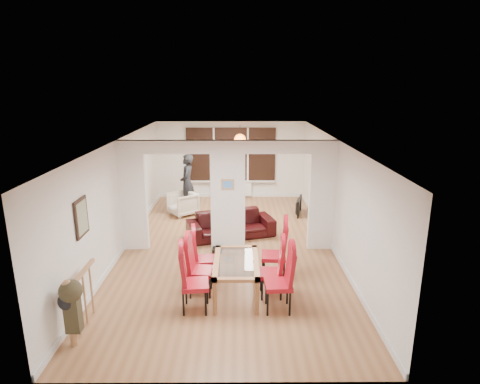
{
  "coord_description": "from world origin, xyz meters",
  "views": [
    {
      "loc": [
        0.24,
        -8.97,
        3.84
      ],
      "look_at": [
        0.29,
        0.6,
        1.23
      ],
      "focal_mm": 30.0,
      "sensor_mm": 36.0,
      "label": 1
    }
  ],
  "objects_px": {
    "armchair": "(183,204)",
    "bowl": "(230,209)",
    "dining_table": "(236,278)",
    "dining_chair_lc": "(204,256)",
    "dining_chair_ra": "(278,280)",
    "television": "(296,206)",
    "bottle": "(232,204)",
    "dining_chair_rc": "(274,252)",
    "sofa": "(231,225)",
    "dining_chair_lb": "(200,267)",
    "coffee_table": "(237,214)",
    "dining_chair_rb": "(271,269)",
    "person": "(187,183)",
    "dining_chair_la": "(195,280)"
  },
  "relations": [
    {
      "from": "dining_chair_lb",
      "to": "dining_chair_ra",
      "type": "height_order",
      "value": "dining_chair_ra"
    },
    {
      "from": "bowl",
      "to": "armchair",
      "type": "bearing_deg",
      "value": 167.4
    },
    {
      "from": "dining_table",
      "to": "dining_chair_ra",
      "type": "height_order",
      "value": "dining_chair_ra"
    },
    {
      "from": "dining_chair_la",
      "to": "dining_chair_ra",
      "type": "height_order",
      "value": "dining_chair_la"
    },
    {
      "from": "dining_chair_rb",
      "to": "armchair",
      "type": "distance_m",
      "value": 5.29
    },
    {
      "from": "dining_chair_la",
      "to": "bottle",
      "type": "distance_m",
      "value": 5.05
    },
    {
      "from": "armchair",
      "to": "coffee_table",
      "type": "height_order",
      "value": "armchair"
    },
    {
      "from": "dining_chair_ra",
      "to": "television",
      "type": "relative_size",
      "value": 1.29
    },
    {
      "from": "coffee_table",
      "to": "dining_chair_rc",
      "type": "bearing_deg",
      "value": -79.01
    },
    {
      "from": "dining_chair_rc",
      "to": "sofa",
      "type": "distance_m",
      "value": 2.51
    },
    {
      "from": "dining_chair_rc",
      "to": "bowl",
      "type": "distance_m",
      "value": 3.92
    },
    {
      "from": "coffee_table",
      "to": "bowl",
      "type": "bearing_deg",
      "value": -171.2
    },
    {
      "from": "dining_chair_rb",
      "to": "coffee_table",
      "type": "bearing_deg",
      "value": 101.13
    },
    {
      "from": "dining_table",
      "to": "dining_chair_lc",
      "type": "height_order",
      "value": "dining_chair_lc"
    },
    {
      "from": "dining_chair_la",
      "to": "bottle",
      "type": "relative_size",
      "value": 3.86
    },
    {
      "from": "dining_chair_lb",
      "to": "person",
      "type": "bearing_deg",
      "value": 104.87
    },
    {
      "from": "sofa",
      "to": "bottle",
      "type": "relative_size",
      "value": 7.41
    },
    {
      "from": "dining_chair_la",
      "to": "dining_chair_rc",
      "type": "bearing_deg",
      "value": 31.43
    },
    {
      "from": "armchair",
      "to": "person",
      "type": "xyz_separation_m",
      "value": [
        0.11,
        0.36,
        0.55
      ]
    },
    {
      "from": "dining_chair_rb",
      "to": "coffee_table",
      "type": "height_order",
      "value": "dining_chair_rb"
    },
    {
      "from": "dining_chair_lc",
      "to": "television",
      "type": "height_order",
      "value": "dining_chair_lc"
    },
    {
      "from": "coffee_table",
      "to": "bottle",
      "type": "distance_m",
      "value": 0.32
    },
    {
      "from": "television",
      "to": "sofa",
      "type": "bearing_deg",
      "value": 147.03
    },
    {
      "from": "dining_chair_rb",
      "to": "person",
      "type": "bearing_deg",
      "value": 115.74
    },
    {
      "from": "dining_chair_rc",
      "to": "armchair",
      "type": "height_order",
      "value": "dining_chair_rc"
    },
    {
      "from": "dining_chair_ra",
      "to": "coffee_table",
      "type": "distance_m",
      "value": 5.05
    },
    {
      "from": "dining_chair_la",
      "to": "dining_table",
      "type": "bearing_deg",
      "value": 29.37
    },
    {
      "from": "sofa",
      "to": "coffee_table",
      "type": "distance_m",
      "value": 1.51
    },
    {
      "from": "television",
      "to": "bottle",
      "type": "height_order",
      "value": "bottle"
    },
    {
      "from": "bowl",
      "to": "sofa",
      "type": "bearing_deg",
      "value": -88.12
    },
    {
      "from": "dining_chair_ra",
      "to": "sofa",
      "type": "bearing_deg",
      "value": 101.14
    },
    {
      "from": "dining_chair_rb",
      "to": "person",
      "type": "relative_size",
      "value": 0.6
    },
    {
      "from": "person",
      "to": "coffee_table",
      "type": "bearing_deg",
      "value": 65.93
    },
    {
      "from": "dining_chair_la",
      "to": "dining_chair_rc",
      "type": "distance_m",
      "value": 1.84
    },
    {
      "from": "bowl",
      "to": "person",
      "type": "bearing_deg",
      "value": 152.67
    },
    {
      "from": "dining_table",
      "to": "bottle",
      "type": "height_order",
      "value": "dining_table"
    },
    {
      "from": "armchair",
      "to": "bowl",
      "type": "distance_m",
      "value": 1.46
    },
    {
      "from": "dining_chair_ra",
      "to": "dining_table",
      "type": "bearing_deg",
      "value": 141.29
    },
    {
      "from": "dining_table",
      "to": "dining_chair_rb",
      "type": "height_order",
      "value": "dining_chair_rb"
    },
    {
      "from": "dining_chair_rb",
      "to": "person",
      "type": "xyz_separation_m",
      "value": [
        -2.15,
        5.14,
        0.35
      ]
    },
    {
      "from": "dining_chair_rc",
      "to": "bottle",
      "type": "relative_size",
      "value": 3.99
    },
    {
      "from": "dining_chair_rc",
      "to": "television",
      "type": "height_order",
      "value": "dining_chair_rc"
    },
    {
      "from": "dining_chair_ra",
      "to": "armchair",
      "type": "distance_m",
      "value": 5.77
    },
    {
      "from": "dining_table",
      "to": "person",
      "type": "height_order",
      "value": "person"
    },
    {
      "from": "dining_chair_lc",
      "to": "dining_chair_rc",
      "type": "distance_m",
      "value": 1.38
    },
    {
      "from": "dining_table",
      "to": "person",
      "type": "relative_size",
      "value": 0.82
    },
    {
      "from": "person",
      "to": "dining_chair_la",
      "type": "bearing_deg",
      "value": 7.31
    },
    {
      "from": "dining_chair_ra",
      "to": "sofa",
      "type": "height_order",
      "value": "dining_chair_ra"
    },
    {
      "from": "sofa",
      "to": "bottle",
      "type": "height_order",
      "value": "sofa"
    },
    {
      "from": "dining_chair_lb",
      "to": "sofa",
      "type": "height_order",
      "value": "dining_chair_lb"
    }
  ]
}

